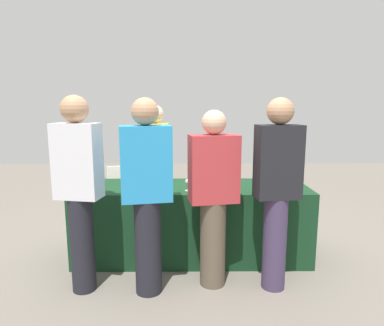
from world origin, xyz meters
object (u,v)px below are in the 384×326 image
(wine_bottle_2, at_px, (160,172))
(guest_2, at_px, (213,194))
(wine_glass_3, at_px, (262,178))
(guest_1, at_px, (147,191))
(guest_3, at_px, (277,187))
(wine_bottle_4, at_px, (259,173))
(wine_bottle_3, at_px, (218,173))
(wine_glass_1, at_px, (188,182))
(wine_glass_2, at_px, (212,180))
(guest_0, at_px, (79,187))
(server_pouring, at_px, (155,165))
(wine_glass_0, at_px, (159,181))
(wine_bottle_1, at_px, (141,173))
(menu_board, at_px, (124,195))
(wine_bottle_0, at_px, (131,172))

(wine_bottle_2, height_order, guest_2, guest_2)
(wine_glass_3, distance_m, guest_1, 1.29)
(guest_3, bearing_deg, wine_bottle_4, 82.89)
(guest_2, bearing_deg, wine_bottle_3, 72.14)
(wine_bottle_2, xyz_separation_m, guest_1, (-0.04, -0.88, 0.01))
(wine_bottle_3, xyz_separation_m, guest_2, (-0.11, -0.78, -0.04))
(wine_glass_1, distance_m, wine_glass_2, 0.25)
(wine_bottle_3, height_order, guest_0, guest_0)
(wine_bottle_2, xyz_separation_m, server_pouring, (-0.10, 0.39, 0.01))
(wine_bottle_3, bearing_deg, wine_glass_1, -130.62)
(wine_glass_0, xyz_separation_m, guest_2, (0.52, -0.41, -0.03))
(wine_bottle_2, xyz_separation_m, guest_0, (-0.62, -0.84, 0.04))
(wine_glass_3, bearing_deg, wine_glass_0, -174.46)
(wine_bottle_1, xyz_separation_m, menu_board, (-0.37, 0.88, -0.49))
(server_pouring, bearing_deg, guest_3, 138.81)
(server_pouring, xyz_separation_m, menu_board, (-0.48, 0.45, -0.51))
(wine_bottle_0, height_order, wine_bottle_1, wine_bottle_0)
(guest_0, relative_size, menu_board, 2.08)
(wine_glass_1, distance_m, guest_2, 0.45)
(server_pouring, bearing_deg, wine_bottle_1, 79.27)
(wine_glass_0, height_order, wine_glass_3, wine_glass_3)
(wine_glass_1, bearing_deg, wine_bottle_0, 148.63)
(wine_bottle_0, height_order, wine_glass_0, wine_bottle_0)
(server_pouring, relative_size, guest_3, 0.97)
(wine_glass_2, distance_m, guest_0, 1.29)
(wine_glass_1, relative_size, guest_1, 0.07)
(guest_1, distance_m, guest_3, 1.13)
(wine_bottle_1, distance_m, wine_bottle_3, 0.86)
(wine_bottle_4, distance_m, guest_3, 0.78)
(server_pouring, bearing_deg, wine_bottle_2, 108.18)
(wine_glass_2, height_order, guest_2, guest_2)
(menu_board, bearing_deg, wine_bottle_0, -84.81)
(guest_2, bearing_deg, wine_bottle_0, 127.70)
(guest_1, bearing_deg, server_pouring, 82.46)
(wine_bottle_3, height_order, wine_glass_0, wine_bottle_3)
(wine_bottle_3, relative_size, wine_glass_3, 2.04)
(menu_board, bearing_deg, guest_1, -84.73)
(guest_0, height_order, guest_2, guest_0)
(wine_bottle_2, height_order, wine_bottle_4, wine_bottle_2)
(wine_glass_1, distance_m, guest_0, 1.06)
(guest_0, height_order, menu_board, guest_0)
(wine_bottle_0, xyz_separation_m, guest_0, (-0.30, -0.87, 0.04))
(wine_bottle_3, xyz_separation_m, wine_glass_3, (0.44, -0.27, -0.00))
(wine_glass_0, height_order, guest_1, guest_1)
(wine_glass_3, bearing_deg, guest_1, -150.46)
(wine_bottle_0, bearing_deg, wine_bottle_2, -5.21)
(wine_glass_0, distance_m, wine_glass_2, 0.54)
(guest_0, xyz_separation_m, guest_2, (1.16, 0.09, -0.09))
(wine_bottle_2, bearing_deg, menu_board, 124.59)
(wine_bottle_1, bearing_deg, guest_2, -43.65)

